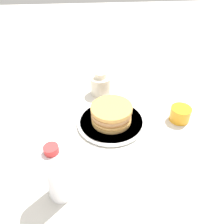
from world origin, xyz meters
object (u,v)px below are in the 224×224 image
at_px(juice_glass, 180,114).
at_px(cream_jug, 101,85).
at_px(plate, 112,121).
at_px(water_bottle_near, 58,174).
at_px(pancake_stack, 111,113).

height_order(juice_glass, cream_jug, cream_jug).
height_order(plate, water_bottle_near, water_bottle_near).
bearing_deg(plate, water_bottle_near, 59.46).
bearing_deg(pancake_stack, juice_glass, 178.53).
bearing_deg(juice_glass, water_bottle_near, 32.64).
relative_size(cream_jug, water_bottle_near, 0.56).
xyz_separation_m(pancake_stack, water_bottle_near, (0.17, 0.29, 0.04)).
xyz_separation_m(plate, pancake_stack, (0.00, -0.00, 0.04)).
height_order(juice_glass, water_bottle_near, water_bottle_near).
height_order(pancake_stack, water_bottle_near, water_bottle_near).
relative_size(pancake_stack, water_bottle_near, 0.86).
height_order(plate, cream_jug, cream_jug).
bearing_deg(cream_jug, pancake_stack, 97.86).
distance_m(juice_glass, water_bottle_near, 0.53).
bearing_deg(pancake_stack, cream_jug, -82.14).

